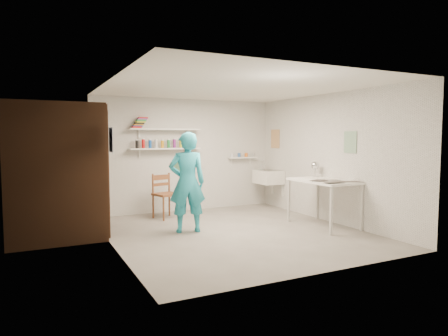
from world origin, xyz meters
name	(u,v)px	position (x,y,z in m)	size (l,w,h in m)	color
floor	(235,233)	(0.00, 0.00, -0.01)	(4.00, 4.50, 0.02)	slate
ceiling	(235,87)	(0.00, 0.00, 2.41)	(4.00, 4.50, 0.02)	silver
wall_back	(186,155)	(0.00, 2.26, 1.20)	(4.00, 0.02, 2.40)	silver
wall_front	(327,171)	(0.00, -2.26, 1.20)	(4.00, 0.02, 2.40)	silver
wall_left	(111,164)	(-2.01, 0.00, 1.20)	(0.02, 4.50, 2.40)	silver
wall_right	(329,158)	(2.01, 0.00, 1.20)	(0.02, 4.50, 2.40)	silver
doorway_recess	(100,172)	(-1.99, 1.05, 1.00)	(0.02, 0.90, 2.00)	black
corridor_box	(54,171)	(-2.70, 1.05, 1.05)	(1.40, 1.50, 2.10)	brown
door_lintel	(100,109)	(-1.97, 1.05, 2.05)	(0.06, 1.05, 0.10)	brown
door_jamb_near	(107,175)	(-1.97, 0.55, 1.00)	(0.06, 0.10, 2.00)	brown
door_jamb_far	(97,170)	(-1.97, 1.55, 1.00)	(0.06, 0.10, 2.00)	brown
shelf_lower	(166,149)	(-0.50, 2.13, 1.35)	(1.50, 0.22, 0.03)	white
shelf_upper	(165,129)	(-0.50, 2.13, 1.75)	(1.50, 0.22, 0.03)	white
ledge_shelf	(243,158)	(1.35, 2.17, 1.12)	(0.70, 0.14, 0.03)	white
poster_left	(111,140)	(-1.99, 0.05, 1.55)	(0.01, 0.28, 0.36)	#334C7F
poster_right_a	(275,139)	(1.99, 1.80, 1.55)	(0.01, 0.34, 0.42)	#995933
poster_right_b	(350,142)	(1.99, -0.55, 1.50)	(0.01, 0.30, 0.38)	#3F724C
belfast_sink	(268,177)	(1.75, 1.70, 0.70)	(0.48, 0.60, 0.30)	white
man	(187,182)	(-0.70, 0.37, 0.84)	(0.61, 0.40, 1.67)	#25A5BD
wall_clock	(180,165)	(-0.75, 0.58, 1.11)	(0.30, 0.30, 0.04)	beige
wooden_chair	(166,194)	(-0.66, 1.61, 0.47)	(0.44, 0.42, 0.95)	brown
work_table	(323,203)	(1.64, -0.29, 0.41)	(0.75, 1.24, 0.83)	white
desk_lamp	(315,165)	(1.85, 0.21, 1.05)	(0.16, 0.16, 0.16)	silver
spray_cans	(165,144)	(-0.50, 2.13, 1.45)	(1.32, 0.06, 0.17)	black
book_stack	(140,123)	(-1.03, 2.13, 1.88)	(0.32, 0.14, 0.22)	red
ledge_pots	(243,155)	(1.35, 2.17, 1.18)	(0.48, 0.07, 0.09)	silver
papers	(324,179)	(1.64, -0.29, 0.84)	(0.30, 0.22, 0.03)	silver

